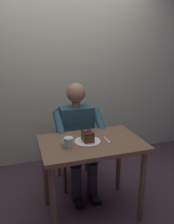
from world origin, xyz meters
name	(u,v)px	position (x,y,z in m)	size (l,w,h in m)	color
ground_plane	(91,211)	(0.00, 0.00, 0.00)	(14.00, 14.00, 0.00)	#432D36
cafe_rear_panel	(61,53)	(0.00, -1.26, 1.50)	(6.40, 0.12, 3.00)	#B8C4A3
dining_table	(91,153)	(0.00, 0.00, 0.64)	(0.93, 0.61, 0.76)	brown
chair	(75,142)	(0.00, -0.62, 0.49)	(0.42, 0.42, 0.89)	brown
seated_person	(78,136)	(0.00, -0.45, 0.63)	(0.53, 0.58, 1.21)	#254854
dessert_plate	(88,142)	(0.04, 0.00, 0.76)	(0.23, 0.23, 0.01)	white
cake_slice	(88,137)	(0.04, 0.00, 0.81)	(0.09, 0.13, 0.10)	#57341E
coffee_cup	(68,142)	(0.23, 0.05, 0.80)	(0.12, 0.08, 0.09)	silver
dessert_spoon	(108,141)	(-0.14, 0.04, 0.76)	(0.03, 0.14, 0.01)	silver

